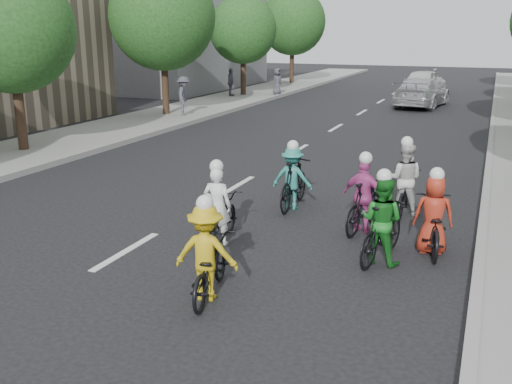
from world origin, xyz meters
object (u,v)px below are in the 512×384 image
Objects in this scene: cyclist_5 at (293,181)px; follow_car_lead at (422,92)px; cyclist_4 at (364,202)px; cyclist_3 at (433,222)px; cyclist_1 at (404,186)px; follow_car_trail at (425,82)px; cyclist_6 at (382,226)px; cyclist_0 at (219,215)px; cyclist_2 at (208,260)px; spectator_0 at (184,96)px; spectator_2 at (277,81)px; spectator_1 at (231,82)px.

follow_car_lead is (0.46, 19.69, 0.12)m from cyclist_5.
cyclist_3 is at bearing 167.44° from cyclist_4.
cyclist_1 is at bearing -99.04° from cyclist_4.
cyclist_3 is 0.41× the size of follow_car_trail.
follow_car_lead is at bearing -72.99° from cyclist_6.
cyclist_1 reaches higher than cyclist_0.
cyclist_1 is 2.47m from cyclist_5.
cyclist_4 is at bearing -54.79° from cyclist_6.
cyclist_3 reaches higher than follow_car_trail.
cyclist_2 is 0.96× the size of cyclist_5.
cyclist_6 is (2.45, -2.38, 0.01)m from cyclist_5.
spectator_0 reaches higher than cyclist_6.
cyclist_0 is at bearing -152.25° from spectator_2.
cyclist_3 is 1.22× the size of spectator_2.
cyclist_1 is 15.60m from spectator_0.
spectator_0 is (-9.58, -8.56, 0.29)m from follow_car_lead.
spectator_1 is (-10.80, 24.00, 0.37)m from cyclist_2.
spectator_2 reaches higher than follow_car_trail.
cyclist_2 is at bearing 92.05° from cyclist_5.
cyclist_5 is at bearing -109.35° from cyclist_0.
follow_car_trail is 9.56m from spectator_2.
follow_car_lead is (-1.37, 20.63, 0.14)m from cyclist_4.
follow_car_lead is at bearing -92.80° from cyclist_5.
spectator_0 reaches higher than follow_car_lead.
follow_car_trail is (-0.43, 30.88, 0.19)m from cyclist_2.
spectator_2 is (-8.73, 1.37, 0.18)m from follow_car_lead.
cyclist_0 is at bearing 97.92° from follow_car_trail.
cyclist_1 is 1.07× the size of spectator_1.
cyclist_3 is 1.07× the size of spectator_0.
cyclist_6 is 28.57m from follow_car_trail.
cyclist_2 is at bearing 99.61° from follow_car_trail.
spectator_1 reaches higher than cyclist_0.
cyclist_1 is at bearing -139.36° from cyclist_0.
cyclist_0 is at bearing 5.98° from cyclist_3.
cyclist_1 reaches higher than cyclist_5.
follow_car_lead is 1.12× the size of follow_car_trail.
cyclist_3 is at bearing -121.68° from cyclist_6.
cyclist_6 is (-0.79, -0.83, 0.08)m from cyclist_3.
spectator_2 is (-8.56, 25.87, 0.34)m from cyclist_2.
spectator_2 is (-11.50, 22.61, 0.37)m from cyclist_3.
cyclist_2 is 1.16× the size of spectator_2.
cyclist_5 is 22.63m from spectator_2.
follow_car_lead is at bearing -85.70° from cyclist_1.
cyclist_5 is (0.59, 2.62, 0.10)m from cyclist_0.
spectator_1 is (-1.39, 8.07, -0.08)m from spectator_0.
cyclist_5 is 1.16× the size of spectator_1.
cyclist_2 is 0.95× the size of cyclist_3.
spectator_0 is (-9.12, 11.13, 0.41)m from cyclist_5.
cyclist_3 is at bearing -158.47° from spectator_0.
cyclist_3 reaches higher than cyclist_5.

